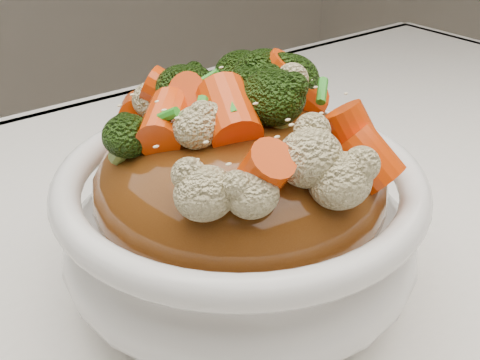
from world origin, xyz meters
TOP-DOWN VIEW (x-y plane):
  - tablecloth at (0.00, 0.00)m, footprint 1.20×0.80m
  - bowl at (-0.04, 0.03)m, footprint 0.25×0.25m
  - sauce_base at (-0.04, 0.03)m, footprint 0.20×0.20m
  - carrots at (-0.04, 0.03)m, footprint 0.20×0.20m
  - broccoli at (-0.04, 0.03)m, footprint 0.20×0.20m
  - cauliflower at (-0.04, 0.03)m, footprint 0.20×0.20m
  - scallions at (-0.04, 0.03)m, footprint 0.15×0.15m
  - sesame_seeds at (-0.04, 0.03)m, footprint 0.18×0.18m

SIDE VIEW (x-z plane):
  - tablecloth at x=0.00m, z-range 0.71..0.75m
  - bowl at x=-0.04m, z-range 0.75..0.84m
  - sauce_base at x=-0.04m, z-range 0.78..0.88m
  - cauliflower at x=-0.04m, z-range 0.87..0.91m
  - broccoli at x=-0.04m, z-range 0.87..0.91m
  - carrots at x=-0.04m, z-range 0.87..0.92m
  - scallions at x=-0.04m, z-range 0.88..0.90m
  - sesame_seeds at x=-0.04m, z-range 0.89..0.90m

